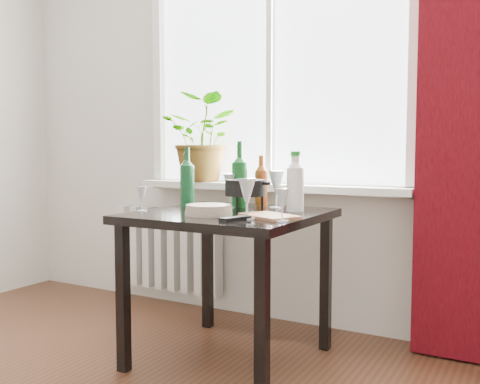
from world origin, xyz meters
The scene contains 19 objects.
window centered at (0.00, 2.22, 1.60)m, with size 1.72×0.08×1.62m.
windowsill centered at (0.00, 2.15, 0.82)m, with size 1.72×0.20×0.04m.
curtain centered at (1.12, 2.12, 1.30)m, with size 0.50×0.12×2.56m.
radiator centered at (-0.75, 2.18, 0.38)m, with size 0.80×0.10×0.55m.
table centered at (0.10, 1.55, 0.65)m, with size 0.85×0.85×0.74m.
potted_plant centered at (-0.44, 2.15, 1.12)m, with size 0.49×0.42×0.54m, color #1E7122.
wine_bottle_left centered at (-0.23, 1.66, 0.90)m, with size 0.08×0.08×0.32m, color #0C401D, non-canonical shape.
wine_bottle_right centered at (0.04, 1.76, 0.92)m, with size 0.08×0.08×0.35m, color #0D4817, non-canonical shape.
bottle_amber centered at (0.11, 1.86, 0.88)m, with size 0.07×0.07×0.28m, color #732F0C, non-canonical shape.
cleaning_bottle centered at (0.37, 1.73, 0.89)m, with size 0.09×0.09×0.30m, color silver, non-canonical shape.
wineglass_front_right centered at (0.30, 1.35, 0.83)m, with size 0.08×0.08×0.18m, color white, non-canonical shape.
wineglass_far_right centered at (0.48, 1.34, 0.81)m, with size 0.06×0.06×0.14m, color white, non-canonical shape.
wineglass_back_center centered at (0.22, 1.82, 0.84)m, with size 0.09×0.09×0.20m, color silver, non-canonical shape.
wineglass_back_left centered at (0.00, 1.74, 0.83)m, with size 0.08×0.08×0.18m, color #B7BFC5, non-canonical shape.
wineglass_front_left centered at (-0.28, 1.35, 0.80)m, with size 0.05×0.05×0.12m, color silver, non-canonical shape.
plate_stack centered at (0.08, 1.39, 0.76)m, with size 0.22×0.22×0.05m, color #B9AB99.
fondue_pot centered at (0.14, 1.63, 0.82)m, with size 0.23×0.20×0.16m, color black, non-canonical shape.
tv_remote centered at (0.29, 1.28, 0.75)m, with size 0.04×0.15×0.02m, color black.
cutting_board centered at (0.37, 1.44, 0.75)m, with size 0.26×0.17×0.01m, color #9E6B47.
Camera 1 is at (1.41, -0.69, 1.04)m, focal length 40.00 mm.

